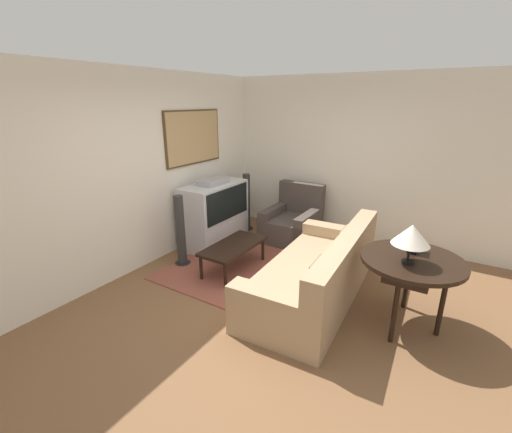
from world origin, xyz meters
TOP-DOWN VIEW (x-y plane):
  - ground_plane at (0.00, 0.00)m, footprint 12.00×12.00m
  - wall_back at (0.02, 2.13)m, footprint 12.00×0.10m
  - wall_right at (2.63, 0.00)m, footprint 0.06×12.00m
  - area_rug at (0.64, 0.92)m, footprint 1.97×1.73m
  - tv at (1.13, 1.72)m, footprint 1.16×0.58m
  - couch at (0.50, -0.35)m, footprint 2.34×1.11m
  - armchair at (2.01, 0.72)m, footprint 0.94×0.81m
  - coffee_table at (0.52, 0.91)m, footprint 1.03×0.50m
  - console_table at (0.46, -1.37)m, footprint 1.01×1.01m
  - table_lamp at (0.33, -1.33)m, footprint 0.36×0.36m
  - mantel_clock at (0.64, -1.33)m, footprint 0.17×0.10m
  - speaker_tower_left at (0.28, 1.66)m, footprint 0.23×0.23m
  - speaker_tower_right at (1.99, 1.66)m, footprint 0.23×0.23m

SIDE VIEW (x-z plane):
  - ground_plane at x=0.00m, z-range 0.00..0.00m
  - area_rug at x=0.64m, z-range 0.00..0.01m
  - couch at x=0.50m, z-range -0.13..0.71m
  - armchair at x=2.01m, z-range -0.18..0.75m
  - coffee_table at x=0.52m, z-range 0.15..0.54m
  - speaker_tower_left at x=0.28m, z-range -0.03..1.02m
  - speaker_tower_right at x=1.99m, z-range -0.03..1.02m
  - tv at x=1.13m, z-range -0.03..1.08m
  - console_table at x=0.46m, z-range 0.32..1.10m
  - mantel_clock at x=0.64m, z-range 0.78..0.96m
  - table_lamp at x=0.33m, z-range 0.88..1.27m
  - wall_right at x=2.63m, z-range 0.00..2.70m
  - wall_back at x=0.02m, z-range 0.01..2.71m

